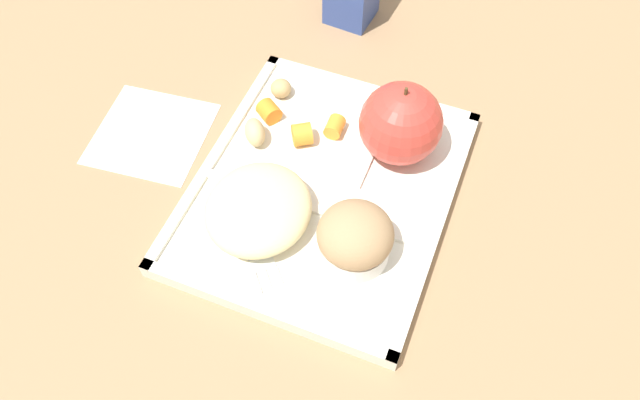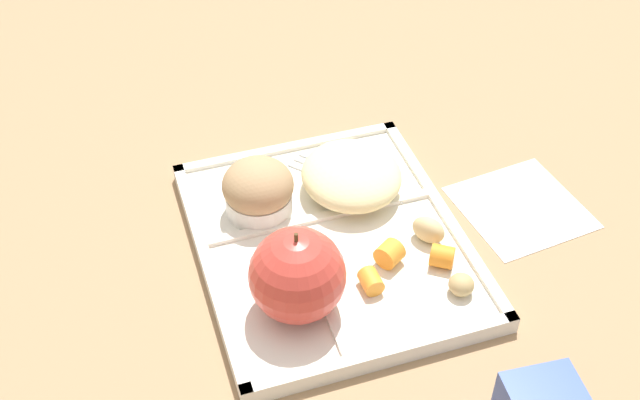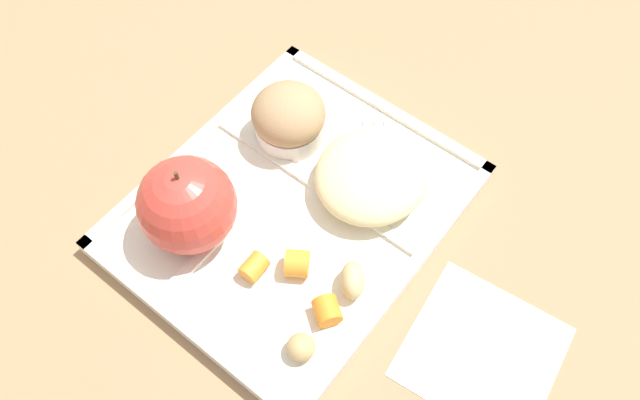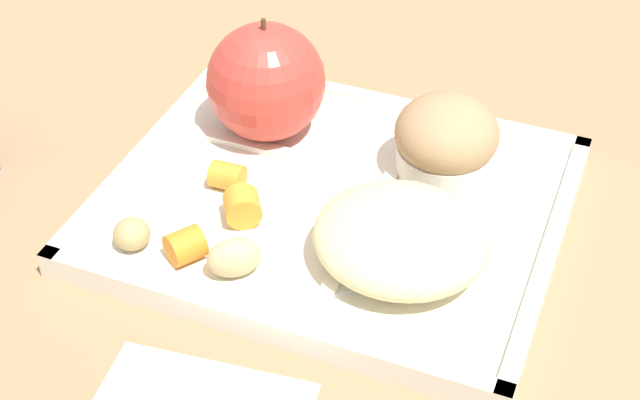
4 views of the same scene
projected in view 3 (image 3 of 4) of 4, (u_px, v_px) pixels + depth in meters
name	position (u px, v px, depth m)	size (l,w,h in m)	color
ground	(294.00, 213.00, 0.62)	(6.00, 6.00, 0.00)	#997551
lunch_tray	(294.00, 209.00, 0.61)	(0.32, 0.26, 0.02)	silver
green_apple	(187.00, 205.00, 0.56)	(0.09, 0.09, 0.10)	#C63D33
bran_muffin	(289.00, 118.00, 0.63)	(0.07, 0.07, 0.06)	silver
carrot_slice_near_corner	(327.00, 311.00, 0.54)	(0.02, 0.02, 0.02)	orange
carrot_slice_back	(297.00, 263.00, 0.56)	(0.02, 0.02, 0.02)	orange
carrot_slice_center	(254.00, 267.00, 0.56)	(0.02, 0.02, 0.02)	orange
potato_chunk_golden	(301.00, 347.00, 0.53)	(0.02, 0.02, 0.02)	tan
potato_chunk_browned	(353.00, 280.00, 0.55)	(0.04, 0.02, 0.03)	tan
egg_noodle_pile	(372.00, 175.00, 0.60)	(0.11, 0.11, 0.04)	beige
meatball_center	(366.00, 187.00, 0.60)	(0.03, 0.03, 0.03)	brown
meatball_front	(357.00, 190.00, 0.60)	(0.04, 0.04, 0.04)	brown
meatball_side	(382.00, 181.00, 0.60)	(0.04, 0.04, 0.04)	#755B4C
plastic_fork	(380.00, 167.00, 0.63)	(0.12, 0.10, 0.00)	silver
paper_napkin	(482.00, 352.00, 0.55)	(0.13, 0.13, 0.00)	white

